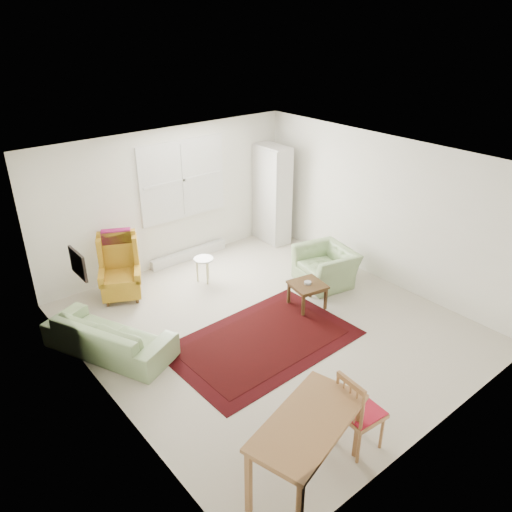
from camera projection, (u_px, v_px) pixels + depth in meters
room at (261, 245)px, 7.10m from camera, size 5.04×5.54×2.51m
rug at (263, 341)px, 7.12m from camera, size 2.66×1.75×0.03m
sofa at (108, 329)px, 6.78m from camera, size 1.40×1.96×0.74m
armchair at (326, 263)px, 8.54m from camera, size 1.01×1.10×0.74m
wingback_chair at (119, 268)px, 8.00m from camera, size 0.87×0.88×1.10m
coffee_table at (307, 295)px, 7.91m from camera, size 0.59×0.59×0.41m
stool at (204, 270)px, 8.63m from camera, size 0.44×0.44×0.45m
cabinet at (272, 194)px, 9.89m from camera, size 0.44×0.79×1.95m
desk at (307, 452)px, 4.83m from camera, size 1.42×0.97×0.82m
desk_chair at (361, 410)px, 5.23m from camera, size 0.46×0.46×0.97m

